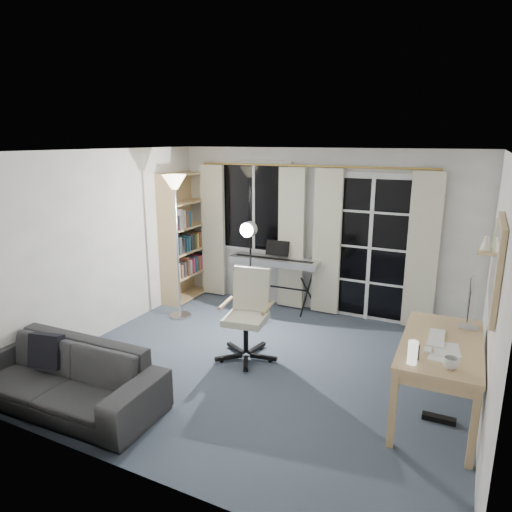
{
  "coord_description": "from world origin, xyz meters",
  "views": [
    {
      "loc": [
        2.04,
        -4.29,
        2.52
      ],
      "look_at": [
        -0.23,
        0.35,
        1.19
      ],
      "focal_mm": 32.0,
      "sensor_mm": 36.0,
      "label": 1
    }
  ],
  "objects_px": {
    "studio_light": "(249,242)",
    "monitor": "(471,301)",
    "bookshelf": "(182,240)",
    "keyboard_piano": "(275,262)",
    "office_chair": "(249,305)",
    "mug": "(451,362)",
    "torchiere_lamp": "(175,204)",
    "desk": "(441,351)",
    "sofa": "(61,367)"
  },
  "relations": [
    {
      "from": "studio_light",
      "to": "monitor",
      "type": "height_order",
      "value": "studio_light"
    },
    {
      "from": "bookshelf",
      "to": "keyboard_piano",
      "type": "bearing_deg",
      "value": 5.0
    },
    {
      "from": "keyboard_piano",
      "to": "office_chair",
      "type": "relative_size",
      "value": 1.29
    },
    {
      "from": "studio_light",
      "to": "mug",
      "type": "relative_size",
      "value": 12.46
    },
    {
      "from": "torchiere_lamp",
      "to": "mug",
      "type": "xyz_separation_m",
      "value": [
        3.68,
        -1.45,
        -0.85
      ]
    },
    {
      "from": "keyboard_piano",
      "to": "desk",
      "type": "xyz_separation_m",
      "value": [
        2.46,
        -1.83,
        -0.1
      ]
    },
    {
      "from": "bookshelf",
      "to": "sofa",
      "type": "xyz_separation_m",
      "value": [
        0.73,
        -3.09,
        -0.56
      ]
    },
    {
      "from": "keyboard_piano",
      "to": "studio_light",
      "type": "xyz_separation_m",
      "value": [
        -0.02,
        -0.79,
        0.47
      ]
    },
    {
      "from": "bookshelf",
      "to": "monitor",
      "type": "bearing_deg",
      "value": -16.94
    },
    {
      "from": "monitor",
      "to": "sofa",
      "type": "distance_m",
      "value": 3.99
    },
    {
      "from": "torchiere_lamp",
      "to": "office_chair",
      "type": "xyz_separation_m",
      "value": [
        1.44,
        -0.61,
        -1.03
      ]
    },
    {
      "from": "mug",
      "to": "office_chair",
      "type": "bearing_deg",
      "value": 159.28
    },
    {
      "from": "bookshelf",
      "to": "office_chair",
      "type": "distance_m",
      "value": 2.32
    },
    {
      "from": "keyboard_piano",
      "to": "desk",
      "type": "height_order",
      "value": "keyboard_piano"
    },
    {
      "from": "desk",
      "to": "mug",
      "type": "height_order",
      "value": "mug"
    },
    {
      "from": "keyboard_piano",
      "to": "mug",
      "type": "xyz_separation_m",
      "value": [
        2.56,
        -2.33,
        0.06
      ]
    },
    {
      "from": "desk",
      "to": "monitor",
      "type": "distance_m",
      "value": 0.62
    },
    {
      "from": "bookshelf",
      "to": "mug",
      "type": "distance_m",
      "value": 4.65
    },
    {
      "from": "office_chair",
      "to": "monitor",
      "type": "xyz_separation_m",
      "value": [
        2.33,
        0.1,
        0.4
      ]
    },
    {
      "from": "bookshelf",
      "to": "keyboard_piano",
      "type": "height_order",
      "value": "bookshelf"
    },
    {
      "from": "sofa",
      "to": "studio_light",
      "type": "bearing_deg",
      "value": 70.42
    },
    {
      "from": "office_chair",
      "to": "desk",
      "type": "relative_size",
      "value": 0.76
    },
    {
      "from": "bookshelf",
      "to": "mug",
      "type": "height_order",
      "value": "bookshelf"
    },
    {
      "from": "torchiere_lamp",
      "to": "keyboard_piano",
      "type": "height_order",
      "value": "torchiere_lamp"
    },
    {
      "from": "bookshelf",
      "to": "torchiere_lamp",
      "type": "bearing_deg",
      "value": -60.09
    },
    {
      "from": "torchiere_lamp",
      "to": "keyboard_piano",
      "type": "xyz_separation_m",
      "value": [
        1.11,
        0.88,
        -0.91
      ]
    },
    {
      "from": "monitor",
      "to": "mug",
      "type": "relative_size",
      "value": 4.4
    },
    {
      "from": "monitor",
      "to": "sofa",
      "type": "relative_size",
      "value": 0.26
    },
    {
      "from": "sofa",
      "to": "torchiere_lamp",
      "type": "bearing_deg",
      "value": 95.46
    },
    {
      "from": "keyboard_piano",
      "to": "sofa",
      "type": "height_order",
      "value": "keyboard_piano"
    },
    {
      "from": "studio_light",
      "to": "monitor",
      "type": "bearing_deg",
      "value": -11.42
    },
    {
      "from": "studio_light",
      "to": "mug",
      "type": "xyz_separation_m",
      "value": [
        2.59,
        -1.54,
        -0.41
      ]
    },
    {
      "from": "keyboard_piano",
      "to": "office_chair",
      "type": "xyz_separation_m",
      "value": [
        0.33,
        -1.49,
        -0.12
      ]
    },
    {
      "from": "studio_light",
      "to": "monitor",
      "type": "distance_m",
      "value": 2.76
    },
    {
      "from": "desk",
      "to": "studio_light",
      "type": "bearing_deg",
      "value": 156.1
    },
    {
      "from": "monitor",
      "to": "sofa",
      "type": "height_order",
      "value": "monitor"
    },
    {
      "from": "keyboard_piano",
      "to": "sofa",
      "type": "xyz_separation_m",
      "value": [
        -0.81,
        -3.25,
        -0.35
      ]
    },
    {
      "from": "desk",
      "to": "bookshelf",
      "type": "bearing_deg",
      "value": 156.05
    },
    {
      "from": "studio_light",
      "to": "desk",
      "type": "relative_size",
      "value": 1.08
    },
    {
      "from": "office_chair",
      "to": "desk",
      "type": "height_order",
      "value": "office_chair"
    },
    {
      "from": "torchiere_lamp",
      "to": "bookshelf",
      "type": "bearing_deg",
      "value": 120.51
    },
    {
      "from": "bookshelf",
      "to": "office_chair",
      "type": "xyz_separation_m",
      "value": [
        1.87,
        -1.34,
        -0.34
      ]
    },
    {
      "from": "bookshelf",
      "to": "studio_light",
      "type": "distance_m",
      "value": 1.67
    },
    {
      "from": "torchiere_lamp",
      "to": "mug",
      "type": "bearing_deg",
      "value": -21.59
    },
    {
      "from": "bookshelf",
      "to": "torchiere_lamp",
      "type": "height_order",
      "value": "torchiere_lamp"
    },
    {
      "from": "torchiere_lamp",
      "to": "desk",
      "type": "relative_size",
      "value": 1.47
    },
    {
      "from": "mug",
      "to": "torchiere_lamp",
      "type": "bearing_deg",
      "value": 158.41
    },
    {
      "from": "office_chair",
      "to": "sofa",
      "type": "height_order",
      "value": "office_chair"
    },
    {
      "from": "desk",
      "to": "mug",
      "type": "xyz_separation_m",
      "value": [
        0.1,
        -0.5,
        0.15
      ]
    },
    {
      "from": "studio_light",
      "to": "desk",
      "type": "bearing_deg",
      "value": -21.71
    }
  ]
}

